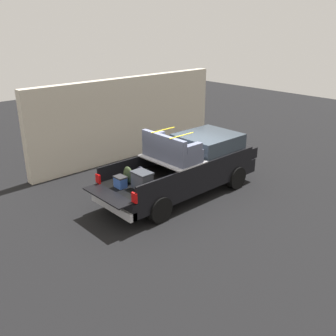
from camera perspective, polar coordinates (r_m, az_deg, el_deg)
The scene contains 3 objects.
ground_plane at distance 12.73m, azimuth 2.00°, elevation -3.96°, with size 40.00×40.00×0.00m, color black.
pickup_truck at distance 12.58m, azimuth 3.19°, elevation 0.42°, with size 6.05×2.06×2.23m.
building_facade at distance 15.95m, azimuth -5.89°, elevation 7.51°, with size 8.97×0.36×3.33m, color beige.
Camera 1 is at (-8.10, -8.19, 5.41)m, focal length 40.51 mm.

